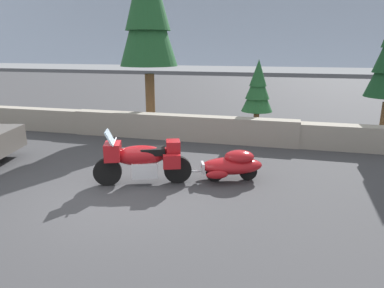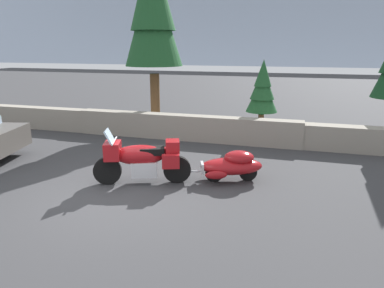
{
  "view_description": "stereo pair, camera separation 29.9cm",
  "coord_description": "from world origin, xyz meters",
  "px_view_note": "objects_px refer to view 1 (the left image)",
  "views": [
    {
      "loc": [
        3.37,
        -6.39,
        3.16
      ],
      "look_at": [
        1.29,
        1.69,
        0.85
      ],
      "focal_mm": 32.82,
      "sensor_mm": 36.0,
      "label": 1
    },
    {
      "loc": [
        3.66,
        -6.31,
        3.16
      ],
      "look_at": [
        1.29,
        1.69,
        0.85
      ],
      "focal_mm": 32.82,
      "sensor_mm": 36.0,
      "label": 2
    }
  ],
  "objects_px": {
    "touring_motorcycle": "(142,159)",
    "pine_tree_far_right": "(258,89)",
    "car_shaped_trailer": "(232,164)",
    "pine_tree_tall": "(147,0)"
  },
  "relations": [
    {
      "from": "touring_motorcycle",
      "to": "pine_tree_tall",
      "type": "distance_m",
      "value": 6.92
    },
    {
      "from": "touring_motorcycle",
      "to": "pine_tree_far_right",
      "type": "xyz_separation_m",
      "value": [
        2.22,
        5.57,
        1.1
      ]
    },
    {
      "from": "touring_motorcycle",
      "to": "pine_tree_far_right",
      "type": "height_order",
      "value": "pine_tree_far_right"
    },
    {
      "from": "touring_motorcycle",
      "to": "car_shaped_trailer",
      "type": "xyz_separation_m",
      "value": [
        2.02,
        0.75,
        -0.21
      ]
    },
    {
      "from": "pine_tree_far_right",
      "to": "car_shaped_trailer",
      "type": "bearing_deg",
      "value": -92.32
    },
    {
      "from": "touring_motorcycle",
      "to": "car_shaped_trailer",
      "type": "relative_size",
      "value": 1.01
    },
    {
      "from": "pine_tree_tall",
      "to": "touring_motorcycle",
      "type": "bearing_deg",
      "value": -71.11
    },
    {
      "from": "touring_motorcycle",
      "to": "car_shaped_trailer",
      "type": "distance_m",
      "value": 2.17
    },
    {
      "from": "touring_motorcycle",
      "to": "pine_tree_far_right",
      "type": "bearing_deg",
      "value": 68.28
    },
    {
      "from": "car_shaped_trailer",
      "to": "touring_motorcycle",
      "type": "bearing_deg",
      "value": -159.74
    }
  ]
}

